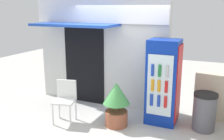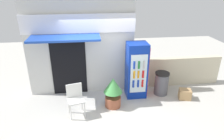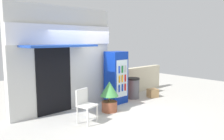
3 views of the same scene
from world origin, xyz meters
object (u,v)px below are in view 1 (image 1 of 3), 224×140
at_px(plastic_chair, 65,97).
at_px(potted_plant_near_shop, 116,102).
at_px(drink_cooler, 163,82).
at_px(trash_bin, 204,112).

relative_size(plastic_chair, potted_plant_near_shop, 0.96).
relative_size(drink_cooler, plastic_chair, 1.99).
bearing_deg(plastic_chair, trash_bin, 15.59).
xyz_separation_m(potted_plant_near_shop, trash_bin, (1.71, 0.54, -0.14)).
relative_size(drink_cooler, trash_bin, 2.31).
xyz_separation_m(drink_cooler, plastic_chair, (-1.94, -0.81, -0.36)).
bearing_deg(plastic_chair, potted_plant_near_shop, 12.46).
xyz_separation_m(plastic_chair, trash_bin, (2.81, 0.79, -0.15)).
bearing_deg(drink_cooler, trash_bin, -1.70).
distance_m(drink_cooler, plastic_chair, 2.14).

